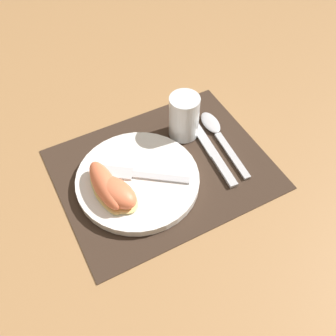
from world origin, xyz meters
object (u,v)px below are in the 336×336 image
at_px(plate, 138,180).
at_px(citrus_wedge_1, 115,193).
at_px(juice_glass, 184,118).
at_px(knife, 212,151).
at_px(fork, 136,175).
at_px(citrus_wedge_0, 105,186).
at_px(spoon, 216,131).

distance_m(plate, citrus_wedge_1, 0.06).
xyz_separation_m(juice_glass, citrus_wedge_1, (-0.20, -0.10, -0.01)).
xyz_separation_m(knife, citrus_wedge_1, (-0.22, -0.02, 0.03)).
bearing_deg(plate, citrus_wedge_1, -155.89).
bearing_deg(knife, citrus_wedge_1, -173.89).
xyz_separation_m(plate, citrus_wedge_1, (-0.05, -0.02, 0.02)).
height_order(fork, citrus_wedge_1, citrus_wedge_1).
height_order(plate, knife, plate).
relative_size(knife, citrus_wedge_1, 1.84).
bearing_deg(citrus_wedge_0, plate, 1.68).
height_order(knife, citrus_wedge_1, citrus_wedge_1).
xyz_separation_m(citrus_wedge_0, citrus_wedge_1, (0.01, -0.02, 0.00)).
bearing_deg(citrus_wedge_0, juice_glass, 20.06).
xyz_separation_m(juice_glass, knife, (0.02, -0.07, -0.04)).
xyz_separation_m(knife, spoon, (0.04, 0.04, 0.00)).
bearing_deg(citrus_wedge_1, fork, 28.05).
bearing_deg(juice_glass, plate, -152.61).
height_order(plate, citrus_wedge_1, citrus_wedge_1).
bearing_deg(knife, spoon, 48.92).
xyz_separation_m(fork, citrus_wedge_0, (-0.06, -0.01, 0.01)).
xyz_separation_m(plate, fork, (-0.00, 0.00, 0.01)).
bearing_deg(spoon, fork, -169.56).
bearing_deg(fork, spoon, 10.44).
distance_m(juice_glass, knife, 0.09).
distance_m(fork, citrus_wedge_0, 0.07).
height_order(juice_glass, spoon, juice_glass).
height_order(spoon, citrus_wedge_1, citrus_wedge_1).
xyz_separation_m(juice_glass, citrus_wedge_0, (-0.21, -0.07, -0.01)).
height_order(citrus_wedge_0, citrus_wedge_1, same).
distance_m(juice_glass, citrus_wedge_0, 0.22).
relative_size(knife, fork, 1.32).
relative_size(juice_glass, fork, 0.63).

